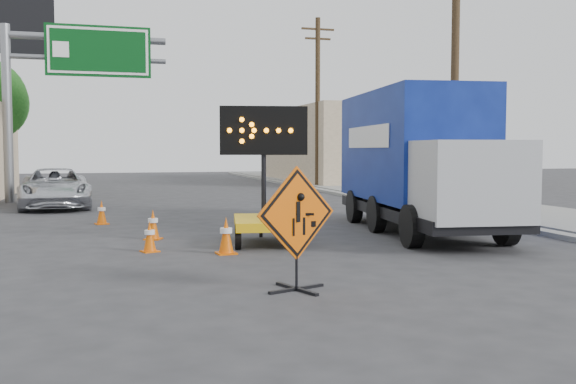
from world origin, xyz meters
name	(u,v)px	position (x,y,z in m)	size (l,w,h in m)	color
ground	(317,292)	(0.00, 0.00, 0.00)	(100.00, 100.00, 0.00)	#2D2D30
curb_right	(370,199)	(7.20, 15.00, 0.06)	(0.40, 60.00, 0.12)	gray
sidewalk_right	(422,198)	(9.50, 15.00, 0.07)	(4.00, 60.00, 0.15)	gray
building_right_far	(362,146)	(13.00, 30.00, 2.30)	(10.00, 14.00, 4.60)	#CAB292
highway_gantry	(63,72)	(-4.43, 17.96, 5.07)	(6.18, 0.38, 6.90)	slate
utility_pole_near	(455,68)	(8.00, 10.00, 4.68)	(1.80, 0.26, 9.00)	#422F1C
utility_pole_far	(318,100)	(8.00, 24.00, 4.68)	(1.80, 0.26, 9.00)	#422F1C
construction_sign	(297,225)	(-0.25, 0.19, 0.95)	(1.29, 0.93, 1.81)	black
arrow_board	(264,213)	(0.38, 4.78, 0.66)	(1.86, 2.27, 2.97)	#DFAC0C
pickup_truck	(55,188)	(-4.64, 15.18, 0.69)	(2.31, 5.00, 1.39)	silver
box_truck	(417,168)	(4.52, 5.76, 1.59)	(3.07, 7.59, 3.50)	black
cone_a	(226,235)	(-0.65, 3.68, 0.36)	(0.40, 0.40, 0.73)	#DA5504
cone_b	(150,236)	(-2.08, 4.34, 0.31)	(0.41, 0.41, 0.62)	#DA5504
cone_c	(153,224)	(-1.89, 6.13, 0.34)	(0.46, 0.46, 0.69)	#DA5504
cone_d	(102,212)	(-3.03, 9.56, 0.33)	(0.42, 0.42, 0.66)	#DA5504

